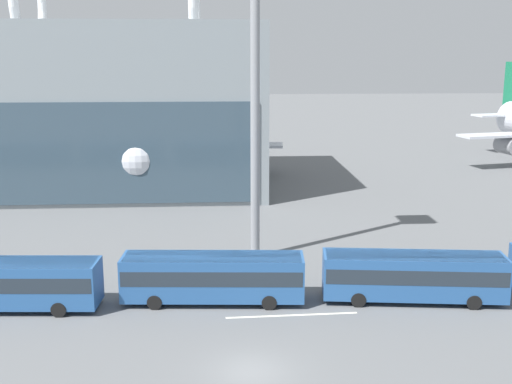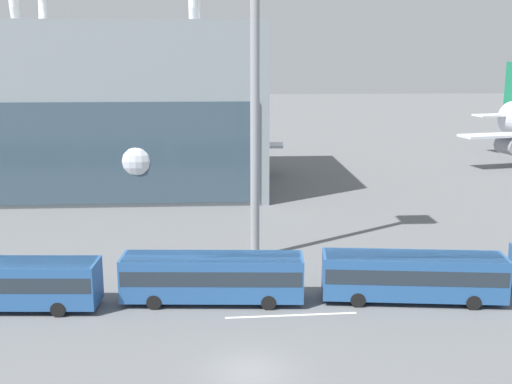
% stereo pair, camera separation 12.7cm
% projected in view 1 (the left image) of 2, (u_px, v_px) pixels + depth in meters
% --- Properties ---
extents(ground_plane, '(440.00, 440.00, 0.00)m').
position_uv_depth(ground_plane, '(251.00, 371.00, 34.37)').
color(ground_plane, slate).
extents(airliner_at_gate_far, '(32.53, 36.04, 13.43)m').
position_uv_depth(airliner_at_gate_far, '(163.00, 139.00, 86.27)').
color(airliner_at_gate_far, silver).
rests_on(airliner_at_gate_far, ground_plane).
extents(shuttle_bus_1, '(12.41, 3.56, 3.29)m').
position_uv_depth(shuttle_bus_1, '(6.00, 282.00, 42.21)').
color(shuttle_bus_1, '#285693').
rests_on(shuttle_bus_1, ground_plane).
extents(shuttle_bus_2, '(12.42, 3.61, 3.29)m').
position_uv_depth(shuttle_bus_2, '(213.00, 275.00, 43.39)').
color(shuttle_bus_2, '#285693').
rests_on(shuttle_bus_2, ground_plane).
extents(shuttle_bus_3, '(12.50, 4.22, 3.29)m').
position_uv_depth(shuttle_bus_3, '(413.00, 274.00, 43.61)').
color(shuttle_bus_3, '#285693').
rests_on(shuttle_bus_3, ground_plane).
extents(floodlight_mast, '(3.09, 3.09, 26.62)m').
position_uv_depth(floodlight_mast, '(255.00, 42.00, 49.55)').
color(floodlight_mast, gray).
rests_on(floodlight_mast, ground_plane).
extents(lane_stripe_0, '(8.63, 0.57, 0.01)m').
position_uv_depth(lane_stripe_0, '(292.00, 315.00, 41.61)').
color(lane_stripe_0, silver).
rests_on(lane_stripe_0, ground_plane).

